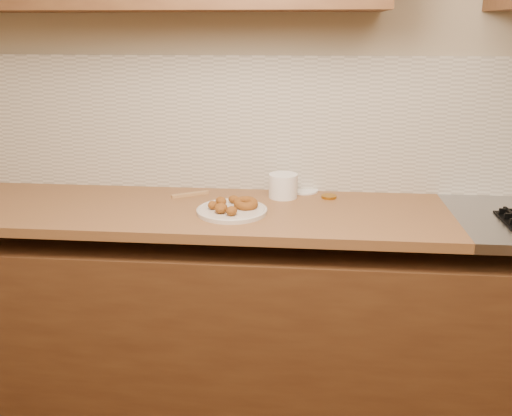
% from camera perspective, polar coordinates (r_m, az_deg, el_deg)
% --- Properties ---
extents(wall_back, '(4.00, 0.02, 2.70)m').
position_cam_1_polar(wall_back, '(2.44, 7.74, 12.10)').
color(wall_back, tan).
rests_on(wall_back, ground).
extents(base_cabinet, '(3.60, 0.60, 0.77)m').
position_cam_1_polar(base_cabinet, '(2.44, 7.02, -11.79)').
color(base_cabinet, '#57361C').
rests_on(base_cabinet, floor).
extents(butcher_block, '(2.30, 0.62, 0.04)m').
position_cam_1_polar(butcher_block, '(2.30, -8.85, -0.32)').
color(butcher_block, brown).
rests_on(butcher_block, base_cabinet).
extents(backsplash, '(3.60, 0.02, 0.60)m').
position_cam_1_polar(backsplash, '(2.45, 7.60, 8.58)').
color(backsplash, beige).
rests_on(backsplash, wall_back).
extents(donut_plate, '(0.29, 0.29, 0.02)m').
position_cam_1_polar(donut_plate, '(2.19, -2.55, -0.30)').
color(donut_plate, beige).
rests_on(donut_plate, butcher_block).
extents(ring_donut, '(0.14, 0.14, 0.05)m').
position_cam_1_polar(ring_donut, '(2.20, -1.09, 0.50)').
color(ring_donut, brown).
rests_on(ring_donut, donut_plate).
extents(fried_dough_chunks, '(0.14, 0.21, 0.04)m').
position_cam_1_polar(fried_dough_chunks, '(2.18, -3.41, 0.28)').
color(fried_dough_chunks, brown).
rests_on(fried_dough_chunks, donut_plate).
extents(plastic_tub, '(0.14, 0.14, 0.10)m').
position_cam_1_polar(plastic_tub, '(2.39, 2.87, 2.36)').
color(plastic_tub, white).
rests_on(plastic_tub, butcher_block).
extents(tub_lid, '(0.16, 0.16, 0.01)m').
position_cam_1_polar(tub_lid, '(2.49, 5.05, 1.85)').
color(tub_lid, white).
rests_on(tub_lid, butcher_block).
extents(brass_jar_lid, '(0.08, 0.08, 0.01)m').
position_cam_1_polar(brass_jar_lid, '(2.41, 7.68, 1.20)').
color(brass_jar_lid, '#B0771C').
rests_on(brass_jar_lid, butcher_block).
extents(wooden_utensil, '(0.16, 0.11, 0.01)m').
position_cam_1_polar(wooden_utensil, '(2.43, -6.94, 1.44)').
color(wooden_utensil, '#AC824E').
rests_on(wooden_utensil, butcher_block).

